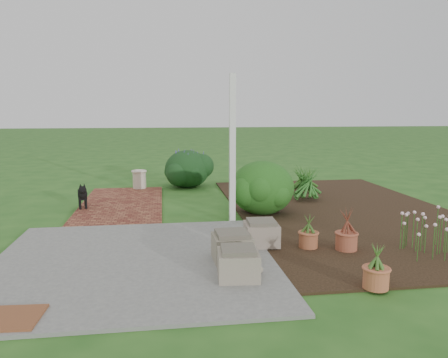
{
  "coord_description": "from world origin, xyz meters",
  "views": [
    {
      "loc": [
        -0.87,
        -7.12,
        1.91
      ],
      "look_at": [
        0.2,
        0.4,
        0.7
      ],
      "focal_mm": 35.0,
      "sensor_mm": 36.0,
      "label": 1
    }
  ],
  "objects": [
    {
      "name": "ground",
      "position": [
        0.0,
        0.0,
        0.0
      ],
      "size": [
        80.0,
        80.0,
        0.0
      ],
      "primitive_type": "plane",
      "color": "#26591C",
      "rests_on": "ground"
    },
    {
      "name": "concrete_patio",
      "position": [
        -1.25,
        -1.75,
        0.02
      ],
      "size": [
        3.5,
        3.5,
        0.04
      ],
      "primitive_type": "cube",
      "color": "slate",
      "rests_on": "ground"
    },
    {
      "name": "brick_path",
      "position": [
        -1.7,
        1.75,
        0.02
      ],
      "size": [
        1.6,
        3.5,
        0.04
      ],
      "primitive_type": "cube",
      "color": "maroon",
      "rests_on": "ground"
    },
    {
      "name": "garden_bed",
      "position": [
        2.5,
        0.5,
        0.01
      ],
      "size": [
        4.0,
        7.0,
        0.03
      ],
      "primitive_type": "cube",
      "color": "black",
      "rests_on": "ground"
    },
    {
      "name": "veranda_post",
      "position": [
        0.3,
        0.1,
        1.25
      ],
      "size": [
        0.1,
        0.1,
        2.5
      ],
      "primitive_type": "cube",
      "color": "white",
      "rests_on": "ground"
    },
    {
      "name": "stone_trough_near",
      "position": [
        -0.05,
        -2.51,
        0.19
      ],
      "size": [
        0.49,
        0.49,
        0.3
      ],
      "primitive_type": "cube",
      "rotation": [
        0.0,
        0.0,
        -0.08
      ],
      "color": "#796C5E",
      "rests_on": "concrete_patio"
    },
    {
      "name": "stone_trough_mid",
      "position": [
        -0.02,
        -1.92,
        0.2
      ],
      "size": [
        0.49,
        0.49,
        0.31
      ],
      "primitive_type": "cube",
      "rotation": [
        0.0,
        0.0,
        0.03
      ],
      "color": "gray",
      "rests_on": "concrete_patio"
    },
    {
      "name": "stone_trough_far",
      "position": [
        0.48,
        -1.36,
        0.19
      ],
      "size": [
        0.47,
        0.47,
        0.3
      ],
      "primitive_type": "cube",
      "rotation": [
        0.0,
        0.0,
        -0.05
      ],
      "color": "gray",
      "rests_on": "concrete_patio"
    },
    {
      "name": "black_dog",
      "position": [
        -2.4,
        1.36,
        0.31
      ],
      "size": [
        0.23,
        0.52,
        0.45
      ],
      "rotation": [
        0.0,
        0.0,
        0.21
      ],
      "color": "black",
      "rests_on": "brick_path"
    },
    {
      "name": "cream_ceramic_urn",
      "position": [
        -1.43,
        3.39,
        0.25
      ],
      "size": [
        0.38,
        0.38,
        0.42
      ],
      "primitive_type": "cylinder",
      "rotation": [
        0.0,
        0.0,
        -0.26
      ],
      "color": "beige",
      "rests_on": "brick_path"
    },
    {
      "name": "evergreen_shrub",
      "position": [
        0.93,
        0.57,
        0.52
      ],
      "size": [
        1.55,
        1.55,
        0.99
      ],
      "primitive_type": "ellipsoid",
      "rotation": [
        0.0,
        0.0,
        -0.44
      ],
      "color": "#16370D",
      "rests_on": "garden_bed"
    },
    {
      "name": "agapanthus_clump_back",
      "position": [
        2.11,
        1.6,
        0.44
      ],
      "size": [
        1.07,
        1.07,
        0.83
      ],
      "primitive_type": null,
      "rotation": [
        0.0,
        0.0,
        -0.19
      ],
      "color": "#0B370F",
      "rests_on": "garden_bed"
    },
    {
      "name": "agapanthus_clump_front",
      "position": [
        2.35,
        2.44,
        0.38
      ],
      "size": [
        0.92,
        0.92,
        0.7
      ],
      "primitive_type": null,
      "rotation": [
        0.0,
        0.0,
        0.19
      ],
      "color": "#174112",
      "rests_on": "garden_bed"
    },
    {
      "name": "pink_flower_patch",
      "position": [
        2.63,
        -1.97,
        0.3
      ],
      "size": [
        1.08,
        1.08,
        0.54
      ],
      "primitive_type": null,
      "rotation": [
        0.0,
        0.0,
        -0.33
      ],
      "color": "#113D0F",
      "rests_on": "garden_bed"
    },
    {
      "name": "terracotta_pot_bronze",
      "position": [
        1.58,
        -1.7,
        0.15
      ],
      "size": [
        0.36,
        0.36,
        0.24
      ],
      "primitive_type": "cylinder",
      "rotation": [
        0.0,
        0.0,
        0.26
      ],
      "color": "#9C4E35",
      "rests_on": "garden_bed"
    },
    {
      "name": "terracotta_pot_small_left",
      "position": [
        1.1,
        -1.53,
        0.14
      ],
      "size": [
        0.28,
        0.28,
        0.22
      ],
      "primitive_type": "cylinder",
      "rotation": [
        0.0,
        0.0,
        0.09
      ],
      "color": "#9D5635",
      "rests_on": "garden_bed"
    },
    {
      "name": "terracotta_pot_small_right",
      "position": [
        1.35,
        -2.98,
        0.14
      ],
      "size": [
        0.27,
        0.27,
        0.23
      ],
      "primitive_type": "cylinder",
      "rotation": [
        0.0,
        0.0,
        0.01
      ],
      "color": "#B9603E",
      "rests_on": "garden_bed"
    },
    {
      "name": "purple_flowering_bush",
      "position": [
        -0.26,
        3.66,
        0.47
      ],
      "size": [
        1.47,
        1.47,
        0.95
      ],
      "primitive_type": "ellipsoid",
      "rotation": [
        0.0,
        0.0,
        0.42
      ],
      "color": "black",
      "rests_on": "ground"
    }
  ]
}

